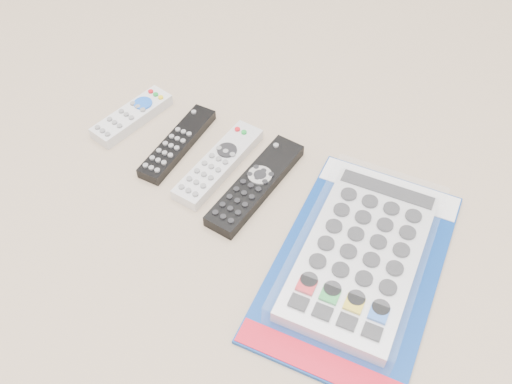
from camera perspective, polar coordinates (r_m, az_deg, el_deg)
The scene contains 5 objects.
remote_small_grey at distance 1.00m, azimuth -12.31°, elevation 7.44°, with size 0.07×0.15×0.02m.
remote_slim_black at distance 0.94m, azimuth -7.85°, elevation 4.85°, with size 0.04×0.18×0.02m.
remote_silver_dvd at distance 0.90m, azimuth -3.76°, elevation 2.87°, with size 0.06×0.19×0.02m.
remote_large_black at distance 0.87m, azimuth -0.04°, elevation 0.75°, with size 0.06×0.21×0.02m.
jumbo_remote_packaged at distance 0.79m, azimuth 10.45°, elevation -6.17°, with size 0.24×0.37×0.05m.
Camera 1 is at (0.30, -0.48, 0.66)m, focal length 40.00 mm.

